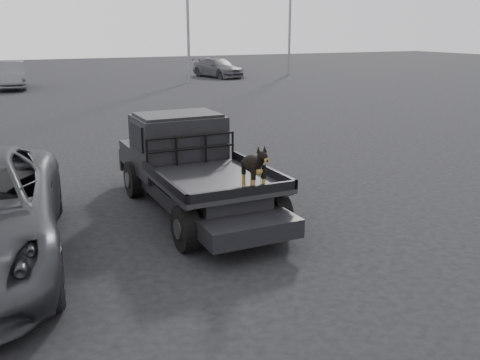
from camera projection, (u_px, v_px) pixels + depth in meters
name	position (u px, v px, depth m)	size (l,w,h in m)	color
ground	(235.00, 253.00, 8.52)	(120.00, 120.00, 0.00)	black
flatbed_ute	(196.00, 189.00, 10.34)	(2.00, 5.40, 0.92)	black
ute_cab	(178.00, 135.00, 10.92)	(1.72, 1.30, 0.88)	black
headache_rack	(191.00, 150.00, 10.31)	(1.80, 0.08, 0.55)	black
dog	(253.00, 168.00, 8.61)	(0.32, 0.60, 0.74)	black
distant_car_a	(10.00, 75.00, 31.55)	(1.68, 4.80, 1.58)	#505155
distant_car_b	(218.00, 68.00, 39.05)	(1.89, 4.66, 1.35)	#48484D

